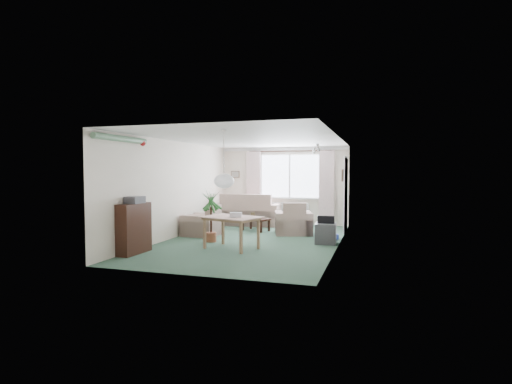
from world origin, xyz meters
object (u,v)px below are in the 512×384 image
(coffee_table, at_px, (256,224))
(bookshelf, at_px, (134,229))
(houseplant, at_px, (211,216))
(dining_table, at_px, (231,233))
(armchair_corner, at_px, (293,218))
(armchair_left, at_px, (202,220))
(pet_bed, at_px, (327,236))
(sofa, at_px, (249,209))
(tv_cube, at_px, (326,233))

(coffee_table, bearing_deg, bookshelf, -111.46)
(houseplant, distance_m, dining_table, 1.02)
(armchair_corner, relative_size, houseplant, 0.79)
(armchair_left, relative_size, pet_bed, 1.57)
(coffee_table, height_order, pet_bed, coffee_table)
(sofa, distance_m, armchair_corner, 2.18)
(armchair_left, bearing_deg, dining_table, 46.10)
(sofa, xyz_separation_m, houseplant, (0.09, -3.12, 0.12))
(pet_bed, bearing_deg, dining_table, -133.29)
(armchair_left, bearing_deg, pet_bed, 101.31)
(armchair_corner, xyz_separation_m, bookshelf, (-2.55, -3.41, 0.08))
(armchair_left, bearing_deg, tv_cube, 88.98)
(coffee_table, xyz_separation_m, pet_bed, (2.06, -0.71, -0.12))
(armchair_corner, distance_m, pet_bed, 1.12)
(sofa, bearing_deg, coffee_table, 112.67)
(tv_cube, bearing_deg, sofa, 133.68)
(bookshelf, relative_size, dining_table, 0.94)
(bookshelf, xyz_separation_m, pet_bed, (3.49, 2.94, -0.45))
(houseplant, bearing_deg, pet_bed, 26.42)
(dining_table, bearing_deg, coffee_table, 95.69)
(sofa, distance_m, coffee_table, 1.32)
(armchair_left, bearing_deg, armchair_corner, 115.76)
(armchair_left, distance_m, pet_bed, 3.20)
(dining_table, xyz_separation_m, tv_cube, (1.85, 1.22, -0.10))
(bookshelf, bearing_deg, coffee_table, 70.28)
(coffee_table, bearing_deg, tv_cube, -33.56)
(armchair_corner, distance_m, houseplant, 2.36)
(bookshelf, relative_size, houseplant, 0.85)
(coffee_table, bearing_deg, pet_bed, -19.08)
(armchair_left, relative_size, bookshelf, 0.87)
(pet_bed, bearing_deg, houseplant, -153.58)
(armchair_corner, bearing_deg, sofa, -55.47)
(houseplant, height_order, tv_cube, houseplant)
(armchair_corner, bearing_deg, tv_cube, 114.65)
(sofa, relative_size, dining_table, 1.80)
(sofa, height_order, coffee_table, sofa)
(armchair_left, xyz_separation_m, dining_table, (1.35, -1.47, -0.06))
(sofa, bearing_deg, armchair_corner, 136.61)
(sofa, bearing_deg, armchair_left, 73.27)
(coffee_table, bearing_deg, sofa, 116.61)
(armchair_left, relative_size, coffee_table, 1.13)
(sofa, distance_m, houseplant, 3.12)
(sofa, height_order, armchair_left, sofa)
(sofa, xyz_separation_m, pet_bed, (2.63, -1.86, -0.43))
(armchair_left, height_order, dining_table, armchair_left)
(sofa, xyz_separation_m, armchair_left, (-0.52, -2.29, -0.09))
(armchair_corner, height_order, houseplant, houseplant)
(houseplant, bearing_deg, coffee_table, 76.17)
(sofa, bearing_deg, bookshelf, 75.90)
(coffee_table, relative_size, bookshelf, 0.77)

